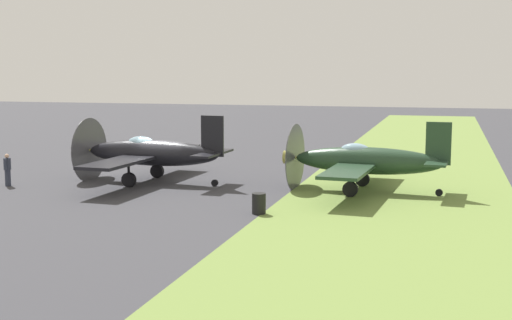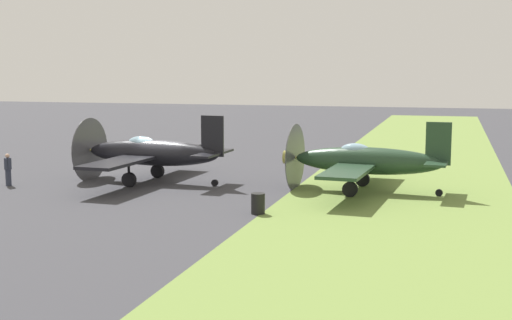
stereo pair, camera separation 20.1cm
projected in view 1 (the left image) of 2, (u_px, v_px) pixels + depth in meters
name	position (u px, v px, depth m)	size (l,w,h in m)	color
ground_plane	(163.00, 183.00, 37.93)	(160.00, 160.00, 0.00)	#38383D
grass_verge	(401.00, 194.00, 34.51)	(120.00, 11.00, 0.01)	olive
airplane_lead	(150.00, 153.00, 37.84)	(11.05, 8.75, 3.94)	black
airplane_wingman	(365.00, 161.00, 35.01)	(10.73, 8.48, 3.82)	#233D28
ground_crew_chief	(7.00, 169.00, 36.86)	(0.61, 0.38, 1.73)	#2D3342
fuel_drum	(259.00, 204.00, 29.80)	(0.60, 0.60, 0.90)	black
supply_crate	(165.00, 154.00, 48.17)	(0.90, 0.90, 0.64)	olive
runway_marker_cone	(337.00, 165.00, 43.45)	(0.36, 0.36, 0.44)	orange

